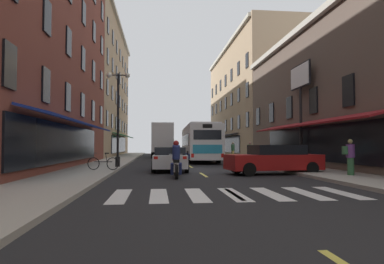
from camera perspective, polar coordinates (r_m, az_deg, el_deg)
ground_plane at (r=19.92m, az=0.57°, el=-6.57°), size 34.80×80.00×0.10m
lane_centre_dashes at (r=19.67m, az=0.66°, el=-6.46°), size 0.14×73.90×0.01m
crosswalk_near at (r=10.09m, az=7.13°, el=-10.43°), size 7.10×2.80×0.01m
sidewalk_left at (r=20.12m, az=-16.47°, el=-6.09°), size 3.00×80.00×0.14m
sidewalk_right at (r=21.40m, az=16.56°, el=-5.85°), size 3.00×80.00×0.14m
storefront_row_left at (r=24.66m, az=-28.28°, el=13.75°), size 9.44×79.90×17.70m
storefront_row_right at (r=24.64m, az=28.44°, el=11.05°), size 9.44×79.90×15.40m
billboard_sign at (r=23.18m, az=17.95°, el=7.08°), size 0.40×2.84×6.61m
transit_bus at (r=30.52m, az=1.23°, el=-1.82°), size 2.90×12.35×3.21m
box_truck at (r=39.54m, az=-5.09°, el=-1.43°), size 2.49×7.57×3.90m
sedan_near at (r=49.90m, az=-5.25°, el=-3.12°), size 2.10×4.77×1.35m
sedan_mid at (r=19.07m, az=-3.78°, el=-4.52°), size 2.03×4.71×1.34m
sedan_far at (r=17.27m, az=13.76°, el=-4.53°), size 4.81×2.31×1.45m
motorcycle_rider at (r=15.03m, az=-2.72°, el=-5.06°), size 0.62×2.07×1.66m
bicycle_near at (r=18.41m, az=-14.86°, el=-5.12°), size 1.69×0.52×0.91m
pedestrian_near at (r=16.25m, az=25.26°, el=-3.73°), size 0.51×0.36×1.57m
pedestrian_mid at (r=33.59m, az=6.96°, el=-3.07°), size 0.36×0.36×1.62m
pedestrian_far at (r=29.98m, az=9.84°, el=-3.19°), size 0.36×0.36×1.59m
street_lamp_twin at (r=20.97m, az=-12.47°, el=2.92°), size 1.42×0.32×5.76m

